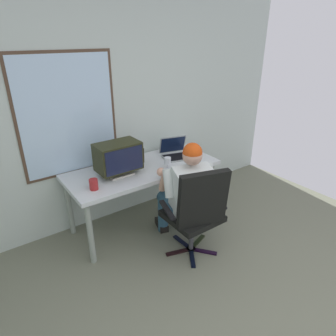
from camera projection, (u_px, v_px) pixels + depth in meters
wall_rear at (106, 108)px, 3.33m from camera, size 5.28×0.08×2.74m
desk at (143, 173)px, 3.41m from camera, size 1.74×0.74×0.74m
office_chair at (197, 210)px, 2.87m from camera, size 0.67×0.62×1.03m
person_seated at (186, 192)px, 3.07m from camera, size 0.63×0.82×1.21m
crt_monitor at (118, 157)px, 3.13m from camera, size 0.47×0.29×0.36m
laptop at (175, 151)px, 3.67m from camera, size 0.41×0.39×0.24m
wine_glass at (168, 161)px, 3.30m from camera, size 0.08×0.08×0.14m
desk_speaker at (140, 155)px, 3.48m from camera, size 0.07×0.07×0.18m
coffee_mug at (94, 184)px, 2.88m from camera, size 0.09×0.09×0.11m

